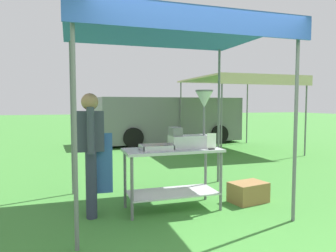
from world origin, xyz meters
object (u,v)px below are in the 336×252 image
donut_cart (172,166)px  van_grey (168,119)px  supply_crate (248,192)px  donut_fryer (193,127)px  stall_canopy (170,36)px  donut_tray (157,148)px  neighbour_tent (238,81)px  vendor (91,148)px  menu_sign (212,143)px

donut_cart → van_grey: 7.47m
donut_cart → supply_crate: donut_cart is taller
donut_cart → donut_fryer: (0.31, 0.00, 0.52)m
stall_canopy → donut_cart: size_ratio=2.10×
donut_fryer → donut_cart: bearing=-179.5°
supply_crate → donut_tray: bearing=179.2°
donut_tray → neighbour_tent: neighbour_tent is taller
donut_cart → donut_fryer: size_ratio=1.64×
donut_fryer → vendor: bearing=176.7°
supply_crate → neighbour_tent: 5.63m
donut_tray → van_grey: 7.58m
stall_canopy → donut_tray: 1.57m
donut_fryer → vendor: 1.42m
donut_tray → vendor: 0.86m
donut_cart → neighbour_tent: neighbour_tent is taller
vendor → supply_crate: (2.27, -0.14, -0.75)m
neighbour_tent → menu_sign: bearing=-123.7°
stall_canopy → neighbour_tent: size_ratio=0.87×
vendor → donut_cart: bearing=-4.4°
stall_canopy → van_grey: stall_canopy is taller
donut_cart → menu_sign: size_ratio=6.00×
menu_sign → neighbour_tent: (3.19, 4.78, 1.24)m
donut_cart → stall_canopy: bearing=90.0°
supply_crate → neighbour_tent: bearing=61.6°
donut_fryer → van_grey: (1.92, 7.13, -0.26)m
donut_fryer → van_grey: 7.39m
donut_tray → vendor: size_ratio=0.27×
neighbour_tent → van_grey: bearing=119.6°
donut_tray → van_grey: van_grey is taller
menu_sign → supply_crate: menu_sign is taller
stall_canopy → vendor: 1.86m
van_grey → neighbour_tent: bearing=-60.4°
neighbour_tent → stall_canopy: bearing=-129.5°
donut_cart → neighbour_tent: 6.07m
neighbour_tent → vendor: bearing=-136.8°
menu_sign → supply_crate: size_ratio=0.38×
menu_sign → van_grey: 7.55m
menu_sign → van_grey: van_grey is taller
van_grey → neighbour_tent: neighbour_tent is taller
donut_cart → van_grey: van_grey is taller
donut_cart → donut_tray: bearing=-171.1°
donut_cart → menu_sign: 0.63m
menu_sign → vendor: (-1.58, 0.30, -0.04)m
van_grey → vendor: bearing=-115.2°
vendor → donut_fryer: bearing=-3.3°
stall_canopy → neighbour_tent: stall_canopy is taller
donut_tray → donut_fryer: bearing=4.2°
donut_fryer → supply_crate: bearing=-3.9°
donut_tray → menu_sign: bearing=-13.8°
menu_sign → donut_fryer: bearing=129.9°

